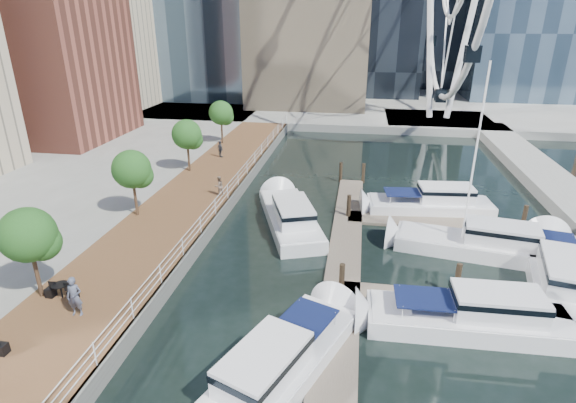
{
  "coord_description": "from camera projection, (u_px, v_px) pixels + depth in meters",
  "views": [
    {
      "loc": [
        3.48,
        -12.45,
        13.48
      ],
      "look_at": [
        -0.7,
        13.17,
        3.0
      ],
      "focal_mm": 28.0,
      "sensor_mm": 36.0,
      "label": 1
    }
  ],
  "objects": [
    {
      "name": "floating_docks",
      "position": [
        434.0,
        274.0,
        24.72
      ],
      "size": [
        16.0,
        34.0,
        2.6
      ],
      "color": "#6D6051",
      "rests_on": "ground"
    },
    {
      "name": "pier",
      "position": [
        437.0,
        121.0,
        62.28
      ],
      "size": [
        14.0,
        12.0,
        1.0
      ],
      "primitive_type": "cube",
      "color": "gray",
      "rests_on": "ground"
    },
    {
      "name": "pedestrian_far",
      "position": [
        220.0,
        149.0,
        43.88
      ],
      "size": [
        0.96,
        0.92,
        1.61
      ],
      "primitive_type": "imported",
      "rotation": [
        0.0,
        0.0,
        2.41
      ],
      "color": "#383B46",
      "rests_on": "boardwalk"
    },
    {
      "name": "boardwalk",
      "position": [
        177.0,
        218.0,
        31.84
      ],
      "size": [
        6.0,
        60.0,
        1.0
      ],
      "primitive_type": "cube",
      "color": "brown",
      "rests_on": "ground"
    },
    {
      "name": "pedestrian_near",
      "position": [
        75.0,
        297.0,
        20.17
      ],
      "size": [
        0.75,
        0.54,
        1.92
      ],
      "primitive_type": "imported",
      "rotation": [
        0.0,
        0.0,
        0.12
      ],
      "color": "#4B5064",
      "rests_on": "boardwalk"
    },
    {
      "name": "moored_yachts",
      "position": [
        445.0,
        267.0,
        26.41
      ],
      "size": [
        21.66,
        29.64,
        11.5
      ],
      "color": "silver",
      "rests_on": "ground"
    },
    {
      "name": "pedestrian_mid",
      "position": [
        219.0,
        186.0,
        34.24
      ],
      "size": [
        0.93,
        0.95,
        1.54
      ],
      "primitive_type": "imported",
      "rotation": [
        0.0,
        0.0,
        -2.25
      ],
      "color": "#846C5B",
      "rests_on": "boardwalk"
    },
    {
      "name": "railing",
      "position": [
        215.0,
        207.0,
        31.03
      ],
      "size": [
        0.1,
        60.0,
        1.05
      ],
      "primitive_type": null,
      "color": "white",
      "rests_on": "boardwalk"
    },
    {
      "name": "land_far",
      "position": [
        349.0,
        78.0,
        110.13
      ],
      "size": [
        200.0,
        114.0,
        1.0
      ],
      "primitive_type": "cube",
      "color": "gray",
      "rests_on": "ground"
    },
    {
      "name": "seawall",
      "position": [
        217.0,
        220.0,
        31.39
      ],
      "size": [
        0.25,
        60.0,
        1.0
      ],
      "primitive_type": "cube",
      "color": "#595954",
      "rests_on": "ground"
    },
    {
      "name": "yacht_foreground",
      "position": [
        467.0,
        329.0,
        21.09
      ],
      "size": [
        10.34,
        3.01,
        2.15
      ],
      "primitive_type": null,
      "rotation": [
        0.0,
        0.0,
        1.6
      ],
      "color": "silver",
      "rests_on": "ground"
    },
    {
      "name": "street_trees",
      "position": [
        132.0,
        169.0,
        29.87
      ],
      "size": [
        2.6,
        42.6,
        4.6
      ],
      "color": "#3F2B1C",
      "rests_on": "ground"
    }
  ]
}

